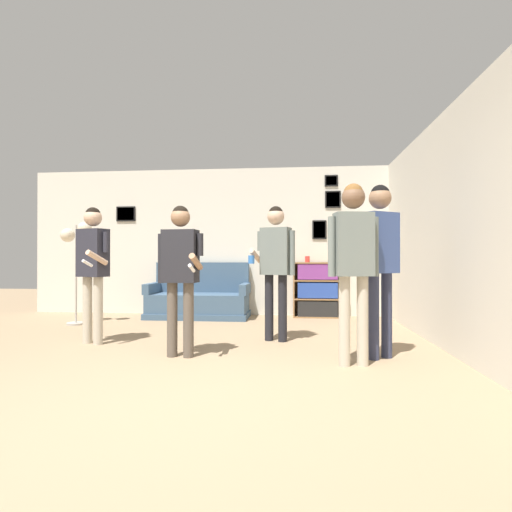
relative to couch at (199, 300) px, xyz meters
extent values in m
plane|color=#937A5B|center=(0.63, -4.15, -0.31)|extent=(20.00, 20.00, 0.00)
cube|color=silver|center=(0.63, 0.41, 1.04)|extent=(7.84, 0.06, 2.70)
cube|color=black|center=(-1.51, 0.37, 1.57)|extent=(0.37, 0.02, 0.28)
cube|color=gray|center=(-1.51, 0.36, 1.57)|extent=(0.32, 0.01, 0.24)
cube|color=black|center=(2.37, 0.37, 1.79)|extent=(0.28, 0.02, 0.30)
cube|color=#B2B2BC|center=(2.37, 0.36, 1.79)|extent=(0.23, 0.01, 0.26)
cube|color=black|center=(2.34, 0.37, 2.13)|extent=(0.23, 0.02, 0.20)
cube|color=#B2B2BC|center=(2.34, 0.36, 2.13)|extent=(0.19, 0.01, 0.16)
cube|color=black|center=(2.12, 0.37, 1.25)|extent=(0.25, 0.02, 0.34)
cube|color=gray|center=(2.12, 0.36, 1.25)|extent=(0.21, 0.01, 0.30)
cube|color=silver|center=(3.38, -1.88, 1.04)|extent=(0.06, 6.93, 2.70)
cube|color=#3D5670|center=(0.00, -0.06, -0.26)|extent=(1.77, 0.80, 0.10)
cube|color=#3D5670|center=(0.00, -0.06, -0.05)|extent=(1.71, 0.74, 0.32)
cube|color=#3D5670|center=(0.00, 0.27, 0.38)|extent=(1.71, 0.14, 0.54)
cube|color=#3D5670|center=(-0.82, -0.06, 0.20)|extent=(0.12, 0.74, 0.18)
cube|color=#3D5670|center=(0.82, -0.06, 0.20)|extent=(0.12, 0.74, 0.18)
cube|color=olive|center=(1.66, 0.19, 0.18)|extent=(0.02, 0.30, 0.97)
cube|color=olive|center=(2.49, 0.19, 0.18)|extent=(0.02, 0.30, 0.97)
cube|color=olive|center=(2.07, 0.33, 0.18)|extent=(0.85, 0.01, 0.97)
cube|color=olive|center=(2.07, 0.19, -0.30)|extent=(0.80, 0.30, 0.02)
cube|color=olive|center=(2.07, 0.19, 0.65)|extent=(0.80, 0.30, 0.02)
cube|color=olive|center=(2.07, 0.19, 0.01)|extent=(0.80, 0.30, 0.02)
cube|color=olive|center=(2.07, 0.19, 0.34)|extent=(0.80, 0.30, 0.02)
cube|color=black|center=(2.07, 0.18, -0.15)|extent=(0.69, 0.26, 0.27)
cube|color=#2847A3|center=(2.07, 0.18, 0.17)|extent=(0.69, 0.26, 0.27)
cube|color=#7F3889|center=(2.07, 0.18, 0.50)|extent=(0.69, 0.26, 0.27)
cylinder|color=#ADA89E|center=(-1.74, -0.94, -0.29)|extent=(0.28, 0.28, 0.03)
cylinder|color=#ADA89E|center=(-1.74, -0.94, 0.49)|extent=(0.03, 0.03, 1.53)
cylinder|color=#ADA89E|center=(-1.67, -0.94, 1.22)|extent=(0.02, 0.16, 0.02)
sphere|color=beige|center=(-1.60, -0.94, 1.19)|extent=(0.22, 0.22, 0.22)
cylinder|color=#ADA89E|center=(-1.81, -0.94, 1.12)|extent=(0.02, 0.16, 0.02)
sphere|color=beige|center=(-1.88, -0.94, 1.09)|extent=(0.22, 0.22, 0.22)
cylinder|color=#B7AD99|center=(-0.86, -2.24, 0.10)|extent=(0.11, 0.11, 0.82)
cylinder|color=#B7AD99|center=(-0.69, -2.31, 0.10)|extent=(0.11, 0.11, 0.82)
cube|color=#282833|center=(-0.77, -2.27, 0.80)|extent=(0.41, 0.31, 0.58)
sphere|color=#D1A889|center=(-0.77, -2.27, 1.22)|extent=(0.21, 0.21, 0.21)
sphere|color=black|center=(-0.77, -2.27, 1.26)|extent=(0.18, 0.18, 0.18)
cylinder|color=#282833|center=(-0.57, -2.35, 0.92)|extent=(0.07, 0.07, 0.24)
cylinder|color=#D1A889|center=(-0.62, -2.48, 0.74)|extent=(0.16, 0.30, 0.18)
cylinder|color=white|center=(-0.66, -2.60, 0.67)|extent=(0.08, 0.14, 0.09)
cylinder|color=#282833|center=(-0.97, -2.20, 0.77)|extent=(0.07, 0.07, 0.54)
cylinder|color=brown|center=(0.38, -2.80, 0.08)|extent=(0.11, 0.11, 0.78)
cylinder|color=brown|center=(0.56, -2.81, 0.08)|extent=(0.11, 0.11, 0.78)
cube|color=#232328|center=(0.47, -2.80, 0.75)|extent=(0.37, 0.23, 0.55)
sphere|color=#997051|center=(0.47, -2.80, 1.16)|extent=(0.20, 0.20, 0.20)
sphere|color=black|center=(0.47, -2.80, 1.20)|extent=(0.17, 0.17, 0.17)
cylinder|color=#232328|center=(0.69, -2.82, 0.87)|extent=(0.07, 0.07, 0.24)
cylinder|color=#997051|center=(0.68, -2.95, 0.69)|extent=(0.09, 0.29, 0.18)
cylinder|color=white|center=(0.66, -3.08, 0.63)|extent=(0.04, 0.14, 0.09)
cylinder|color=#232328|center=(0.26, -2.79, 0.73)|extent=(0.07, 0.07, 0.52)
cylinder|color=black|center=(1.35, -1.87, 0.11)|extent=(0.11, 0.11, 0.83)
cylinder|color=black|center=(1.52, -1.93, 0.11)|extent=(0.11, 0.11, 0.83)
cube|color=slate|center=(1.44, -1.90, 0.82)|extent=(0.40, 0.30, 0.59)
sphere|color=#D1A889|center=(1.44, -1.90, 1.26)|extent=(0.22, 0.22, 0.22)
sphere|color=black|center=(1.44, -1.90, 1.29)|extent=(0.18, 0.18, 0.18)
cylinder|color=slate|center=(1.64, -1.97, 0.80)|extent=(0.07, 0.07, 0.56)
cylinder|color=slate|center=(1.23, -1.84, 0.95)|extent=(0.07, 0.07, 0.25)
cylinder|color=#D1A889|center=(1.19, -1.97, 0.76)|extent=(0.15, 0.31, 0.19)
cylinder|color=blue|center=(1.15, -2.10, 0.72)|extent=(0.08, 0.08, 0.10)
cylinder|color=#B7AD99|center=(2.15, -3.00, 0.12)|extent=(0.11, 0.11, 0.87)
cylinder|color=#B7AD99|center=(2.32, -2.97, 0.12)|extent=(0.11, 0.11, 0.87)
cube|color=slate|center=(2.24, -2.99, 0.86)|extent=(0.39, 0.26, 0.61)
sphere|color=brown|center=(2.24, -2.99, 1.32)|extent=(0.22, 0.22, 0.22)
sphere|color=brown|center=(2.24, -2.99, 1.36)|extent=(0.19, 0.19, 0.19)
cylinder|color=slate|center=(2.45, -2.95, 0.84)|extent=(0.07, 0.07, 0.58)
cylinder|color=slate|center=(2.02, -3.03, 0.84)|extent=(0.07, 0.07, 0.58)
cylinder|color=#2D334C|center=(2.48, -2.73, 0.13)|extent=(0.11, 0.11, 0.89)
cylinder|color=#2D334C|center=(2.63, -2.63, 0.13)|extent=(0.11, 0.11, 0.89)
cube|color=#384C84|center=(2.55, -2.68, 0.89)|extent=(0.41, 0.36, 0.63)
sphere|color=#997051|center=(2.55, -2.68, 1.36)|extent=(0.23, 0.23, 0.23)
sphere|color=black|center=(2.55, -2.68, 1.40)|extent=(0.19, 0.19, 0.19)
cylinder|color=#384C84|center=(2.73, -2.56, 0.87)|extent=(0.07, 0.07, 0.59)
cylinder|color=#384C84|center=(2.37, -2.79, 0.87)|extent=(0.07, 0.07, 0.59)
cylinder|color=red|center=(1.90, 0.19, 0.71)|extent=(0.08, 0.08, 0.11)
camera|label=1|loc=(1.66, -6.91, 0.73)|focal=28.00mm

